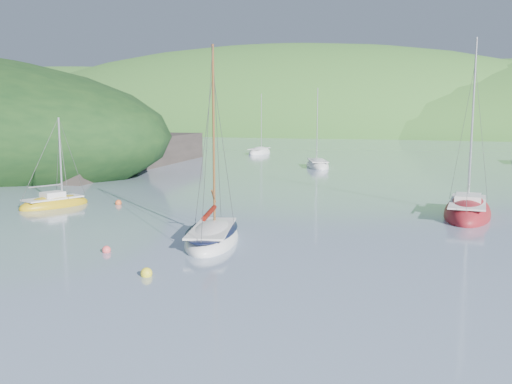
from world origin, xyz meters
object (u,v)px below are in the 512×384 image
at_px(sailboat_yellow, 54,204).
at_px(distant_sloop_c, 260,153).
at_px(sloop_red, 467,213).
at_px(distant_sloop_a, 317,166).
at_px(daysailer_white, 212,237).

distance_m(sailboat_yellow, distant_sloop_c, 52.25).
distance_m(sloop_red, distant_sloop_a, 32.40).
bearing_deg(distant_sloop_c, distant_sloop_a, -53.15).
height_order(sloop_red, distant_sloop_a, sloop_red).
relative_size(sloop_red, distant_sloop_a, 1.19).
relative_size(sloop_red, distant_sloop_c, 1.19).
xyz_separation_m(sloop_red, distant_sloop_c, (-32.92, 44.47, -0.05)).
bearing_deg(distant_sloop_c, sailboat_yellow, -86.25).
height_order(daysailer_white, sailboat_yellow, daysailer_white).
bearing_deg(distant_sloop_a, distant_sloop_c, 105.99).
bearing_deg(sloop_red, sailboat_yellow, -165.92).
bearing_deg(sloop_red, distant_sloop_a, 122.40).
bearing_deg(daysailer_white, distant_sloop_c, 91.74).
bearing_deg(distant_sloop_a, sailboat_yellow, -127.97).
relative_size(sailboat_yellow, distant_sloop_c, 0.66).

